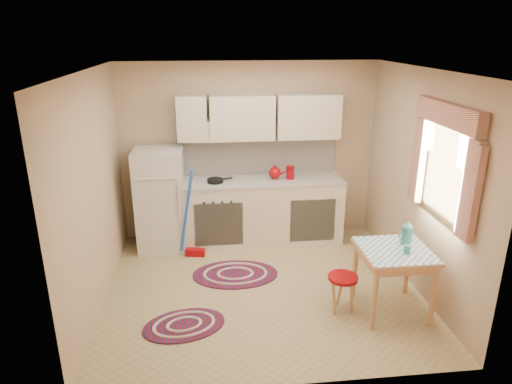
# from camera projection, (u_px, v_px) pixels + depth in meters

# --- Properties ---
(room_shell) EXTENTS (3.64, 3.60, 2.52)m
(room_shell) POSITION_uv_depth(u_px,v_px,m) (274.00, 151.00, 5.12)
(room_shell) COLOR tan
(room_shell) RESTS_ON ground
(fridge) EXTENTS (0.65, 0.60, 1.40)m
(fridge) POSITION_uv_depth(u_px,v_px,m) (161.00, 200.00, 6.22)
(fridge) COLOR silver
(fridge) RESTS_ON ground
(broom) EXTENTS (0.30, 0.17, 1.20)m
(broom) POSITION_uv_depth(u_px,v_px,m) (193.00, 215.00, 5.97)
(broom) COLOR blue
(broom) RESTS_ON ground
(base_cabinets) EXTENTS (2.25, 0.60, 0.88)m
(base_cabinets) POSITION_uv_depth(u_px,v_px,m) (262.00, 212.00, 6.50)
(base_cabinets) COLOR beige
(base_cabinets) RESTS_ON ground
(countertop) EXTENTS (2.27, 0.62, 0.04)m
(countertop) POSITION_uv_depth(u_px,v_px,m) (262.00, 181.00, 6.34)
(countertop) COLOR #B2AFA9
(countertop) RESTS_ON base_cabinets
(frying_pan) EXTENTS (0.29, 0.29, 0.05)m
(frying_pan) POSITION_uv_depth(u_px,v_px,m) (215.00, 181.00, 6.21)
(frying_pan) COLOR black
(frying_pan) RESTS_ON countertop
(red_kettle) EXTENTS (0.23, 0.22, 0.19)m
(red_kettle) POSITION_uv_depth(u_px,v_px,m) (275.00, 173.00, 6.32)
(red_kettle) COLOR #93050A
(red_kettle) RESTS_ON countertop
(red_canister) EXTENTS (0.11, 0.11, 0.16)m
(red_canister) POSITION_uv_depth(u_px,v_px,m) (290.00, 173.00, 6.35)
(red_canister) COLOR #93050A
(red_canister) RESTS_ON countertop
(table) EXTENTS (0.72, 0.72, 0.72)m
(table) POSITION_uv_depth(u_px,v_px,m) (392.00, 280.00, 4.86)
(table) COLOR tan
(table) RESTS_ON ground
(stool) EXTENTS (0.36, 0.36, 0.42)m
(stool) POSITION_uv_depth(u_px,v_px,m) (342.00, 293.00, 4.89)
(stool) COLOR #93050A
(stool) RESTS_ON ground
(coffee_pot) EXTENTS (0.16, 0.15, 0.28)m
(coffee_pot) POSITION_uv_depth(u_px,v_px,m) (407.00, 232.00, 4.82)
(coffee_pot) COLOR teal
(coffee_pot) RESTS_ON table
(mug) EXTENTS (0.07, 0.07, 0.10)m
(mug) POSITION_uv_depth(u_px,v_px,m) (407.00, 250.00, 4.63)
(mug) COLOR teal
(mug) RESTS_ON table
(rug_center) EXTENTS (1.09, 0.75, 0.02)m
(rug_center) POSITION_uv_depth(u_px,v_px,m) (235.00, 274.00, 5.68)
(rug_center) COLOR maroon
(rug_center) RESTS_ON ground
(rug_left) EXTENTS (0.95, 0.74, 0.02)m
(rug_left) POSITION_uv_depth(u_px,v_px,m) (184.00, 325.00, 4.69)
(rug_left) COLOR maroon
(rug_left) RESTS_ON ground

